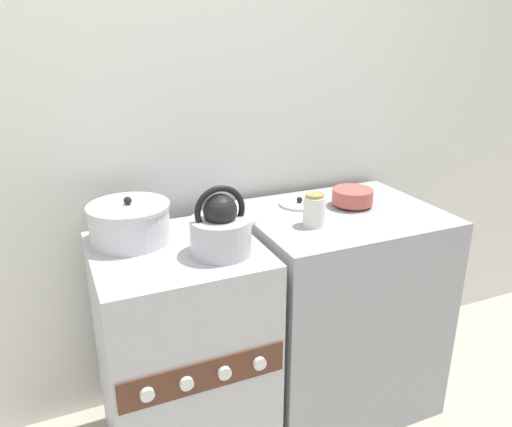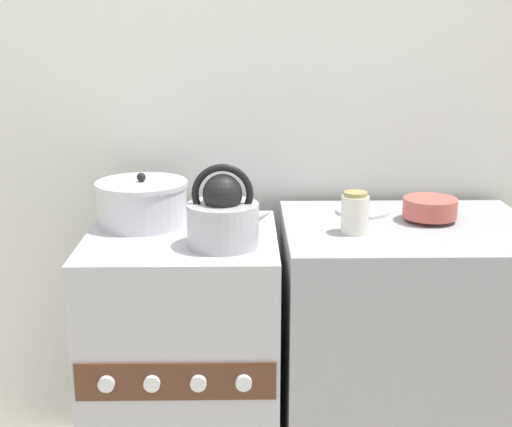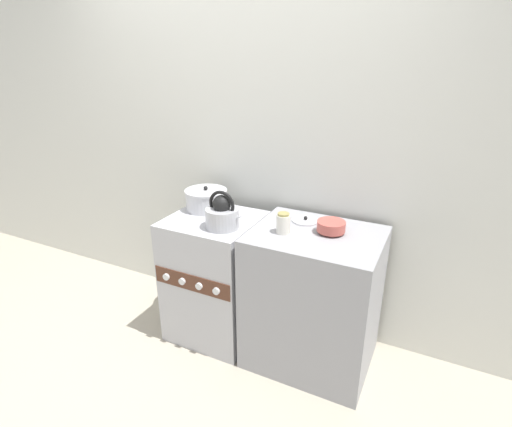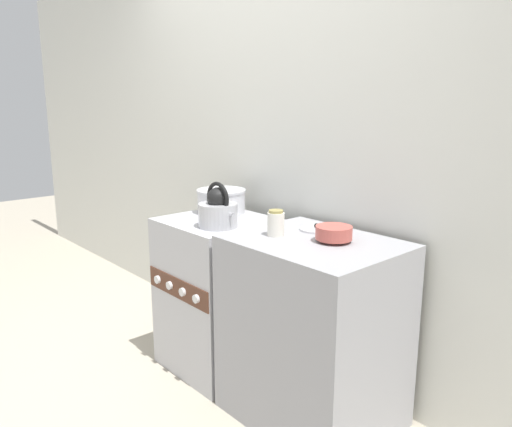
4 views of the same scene
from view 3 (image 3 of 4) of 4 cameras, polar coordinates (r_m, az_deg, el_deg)
name	(u,v)px [view 3 (image 3 of 4)]	position (r m, az deg, el deg)	size (l,w,h in m)	color
ground_plane	(197,352)	(2.83, -8.49, -18.99)	(12.00, 12.00, 0.00)	#B2A893
wall_back	(241,146)	(2.77, -2.12, 9.59)	(7.00, 0.06, 2.50)	silver
stove	(216,277)	(2.76, -5.78, -8.95)	(0.57, 0.57, 0.86)	#B2B2B7
counter	(313,299)	(2.53, 8.11, -11.96)	(0.75, 0.60, 0.88)	#99999E
kettle	(222,214)	(2.39, -4.82, -0.12)	(0.25, 0.20, 0.23)	#B2B2B7
cooking_pot	(206,199)	(2.70, -7.13, 2.00)	(0.28, 0.28, 0.16)	silver
enamel_bowl	(331,226)	(2.32, 10.68, -1.82)	(0.16, 0.16, 0.07)	#B75147
storage_jar	(283,223)	(2.28, 3.92, -1.40)	(0.08, 0.08, 0.12)	silver
loose_pot_lid	(305,220)	(2.47, 7.08, -0.98)	(0.17, 0.17, 0.03)	silver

